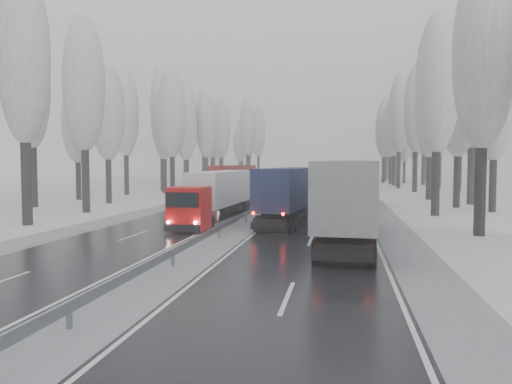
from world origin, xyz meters
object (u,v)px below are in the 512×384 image
(truck_grey_tarp, at_px, (352,195))
(truck_red_red, at_px, (231,180))
(truck_red_white, at_px, (218,192))
(box_truck_distant, at_px, (325,177))
(truck_cream_box, at_px, (352,181))
(truck_blue_box, at_px, (295,190))

(truck_grey_tarp, relative_size, truck_red_red, 1.09)
(truck_red_white, distance_m, truck_red_red, 21.30)
(truck_grey_tarp, bearing_deg, box_truck_distant, 96.66)
(truck_cream_box, bearing_deg, truck_red_white, -127.32)
(truck_blue_box, bearing_deg, truck_red_red, 121.75)
(truck_red_white, bearing_deg, box_truck_distant, 86.63)
(box_truck_distant, bearing_deg, truck_red_white, -89.45)
(truck_cream_box, bearing_deg, truck_red_red, 149.68)
(truck_blue_box, bearing_deg, truck_cream_box, 75.36)
(truck_cream_box, relative_size, truck_red_red, 1.12)
(truck_grey_tarp, relative_size, truck_red_white, 1.20)
(truck_cream_box, bearing_deg, truck_grey_tarp, -86.40)
(truck_blue_box, xyz_separation_m, truck_cream_box, (4.32, 10.94, 0.32))
(truck_grey_tarp, xyz_separation_m, truck_red_red, (-13.52, 29.73, -0.22))
(truck_cream_box, relative_size, truck_red_white, 1.23)
(box_truck_distant, bearing_deg, truck_grey_tarp, -81.28)
(truck_blue_box, bearing_deg, truck_grey_tarp, -59.57)
(truck_cream_box, height_order, truck_red_white, truck_cream_box)
(truck_cream_box, distance_m, truck_red_red, 16.90)
(truck_grey_tarp, distance_m, truck_cream_box, 20.06)
(truck_blue_box, distance_m, truck_red_red, 22.70)
(box_truck_distant, bearing_deg, truck_cream_box, -79.78)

